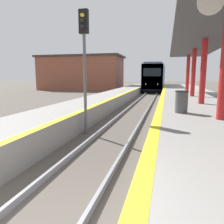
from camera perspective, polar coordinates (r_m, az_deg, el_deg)
train at (r=38.05m, az=11.25°, el=8.87°), size 2.86×17.44×4.25m
signal_near at (r=9.02m, az=-7.28°, el=15.85°), size 0.36×0.31×4.93m
station_canopy at (r=13.06m, az=23.20°, el=16.91°), size 3.42×22.94×3.66m
trash_bin at (r=9.44m, az=17.69°, el=2.59°), size 0.53×0.53×0.91m
station_building at (r=39.10m, az=-8.04°, el=10.08°), size 14.52×6.86×5.81m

